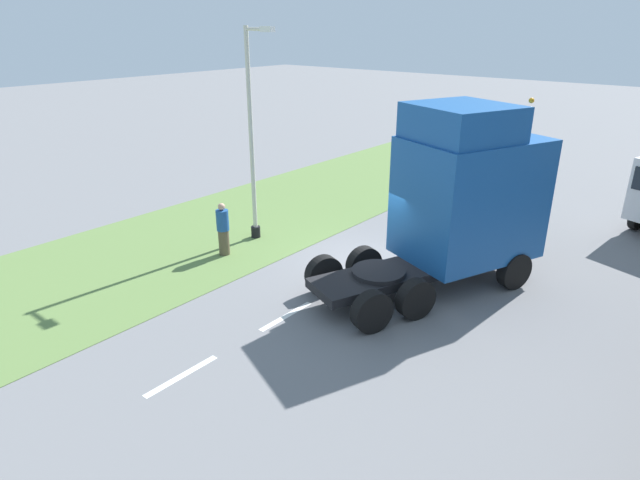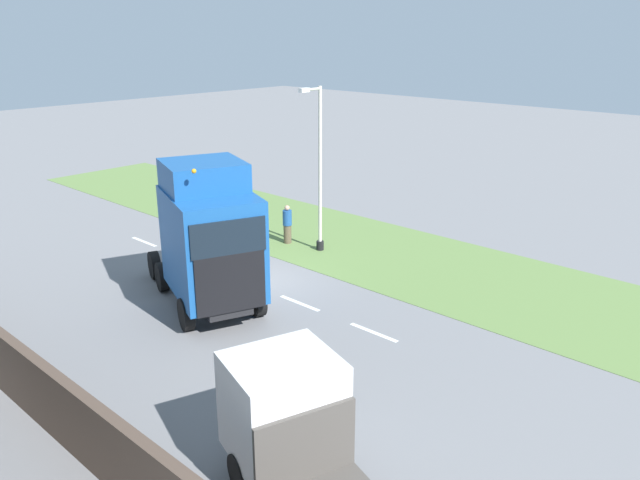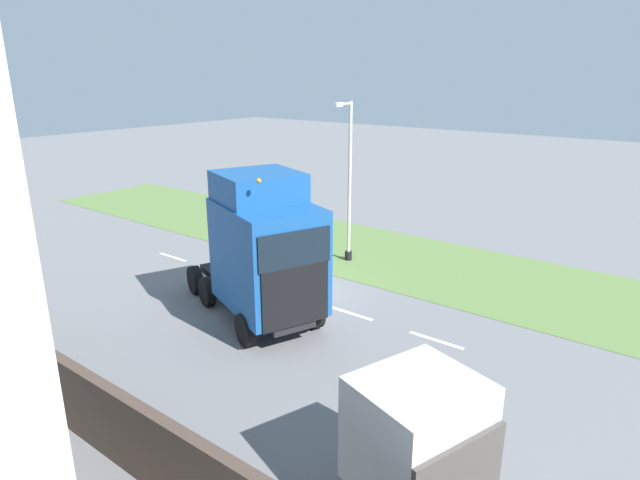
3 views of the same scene
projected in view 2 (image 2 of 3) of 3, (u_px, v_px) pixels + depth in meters
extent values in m
plane|color=slate|center=(251.00, 284.00, 22.89)|extent=(120.00, 120.00, 0.00)
cube|color=#607F42|center=(355.00, 245.00, 27.07)|extent=(7.00, 44.00, 0.01)
cube|color=white|center=(144.00, 242.00, 27.45)|extent=(0.16, 1.80, 0.00)
cube|color=white|center=(188.00, 259.00, 25.40)|extent=(0.16, 1.80, 0.00)
cube|color=white|center=(239.00, 279.00, 23.34)|extent=(0.16, 1.80, 0.00)
cube|color=white|center=(300.00, 303.00, 21.29)|extent=(0.16, 1.80, 0.00)
cube|color=white|center=(374.00, 332.00, 19.24)|extent=(0.16, 1.80, 0.00)
cube|color=black|center=(203.00, 278.00, 21.65)|extent=(3.69, 6.56, 0.24)
cube|color=#195199|center=(212.00, 243.00, 19.84)|extent=(3.68, 4.26, 3.28)
cube|color=black|center=(231.00, 284.00, 18.52)|extent=(2.03, 0.85, 1.84)
cube|color=black|center=(229.00, 238.00, 18.06)|extent=(2.15, 0.90, 1.05)
cube|color=#195199|center=(203.00, 175.00, 19.63)|extent=(3.10, 3.05, 0.90)
sphere|color=orange|center=(194.00, 171.00, 17.80)|extent=(0.14, 0.14, 0.14)
cylinder|color=black|center=(191.00, 260.00, 22.84)|extent=(1.81, 1.81, 0.12)
cylinder|color=black|center=(257.00, 301.00, 20.24)|extent=(0.68, 1.08, 1.04)
cylinder|color=black|center=(186.00, 314.00, 19.28)|extent=(0.68, 1.08, 1.04)
cylinder|color=black|center=(225.00, 266.00, 23.15)|extent=(0.68, 1.08, 1.04)
cylinder|color=black|center=(162.00, 277.00, 22.19)|extent=(0.68, 1.08, 1.04)
cylinder|color=black|center=(215.00, 256.00, 24.26)|extent=(0.68, 1.08, 1.04)
cylinder|color=black|center=(155.00, 265.00, 23.30)|extent=(0.68, 1.08, 1.04)
cube|color=silver|center=(283.00, 406.00, 12.63)|extent=(2.64, 2.48, 2.12)
cube|color=black|center=(263.00, 366.00, 13.30)|extent=(1.81, 0.63, 0.76)
cube|color=#4C4742|center=(306.00, 446.00, 11.90)|extent=(2.07, 0.77, 1.49)
cylinder|color=black|center=(240.00, 472.00, 12.57)|extent=(0.48, 0.83, 0.80)
cylinder|color=black|center=(325.00, 442.00, 13.48)|extent=(0.48, 0.83, 0.80)
cylinder|color=black|center=(320.00, 246.00, 26.36)|extent=(0.31, 0.31, 0.40)
cylinder|color=beige|center=(320.00, 171.00, 25.33)|extent=(0.14, 0.14, 6.79)
cylinder|color=beige|center=(312.00, 89.00, 23.96)|extent=(0.90, 0.10, 0.10)
cube|color=silver|center=(304.00, 90.00, 23.65)|extent=(0.44, 0.20, 0.16)
cylinder|color=brown|center=(288.00, 234.00, 27.15)|extent=(0.34, 0.34, 0.83)
cylinder|color=#1E4C8C|center=(287.00, 218.00, 26.91)|extent=(0.39, 0.39, 0.66)
sphere|color=tan|center=(287.00, 208.00, 26.77)|extent=(0.23, 0.23, 0.23)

